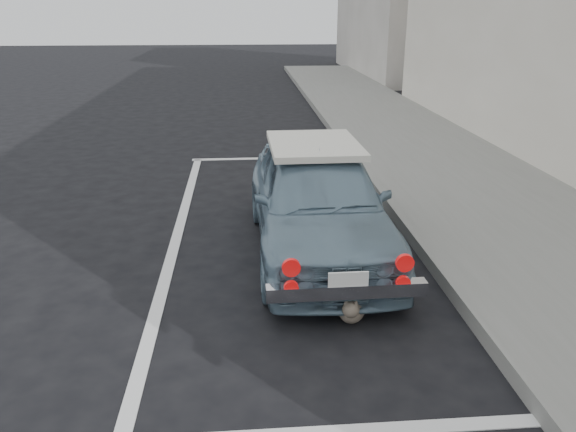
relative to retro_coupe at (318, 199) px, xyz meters
name	(u,v)px	position (x,y,z in m)	size (l,w,h in m)	color
ground	(261,387)	(-0.71, -2.39, -0.60)	(80.00, 80.00, 0.00)	black
sidewalk	(548,250)	(2.49, -0.39, -0.53)	(2.80, 40.00, 0.15)	slate
pline_rear	(342,432)	(-0.21, -2.89, -0.60)	(3.00, 0.12, 0.01)	silver
pline_front	(276,158)	(-0.21, 4.11, -0.60)	(3.00, 0.12, 0.01)	silver
pline_side	(178,233)	(-1.61, 0.61, -0.60)	(0.12, 7.00, 0.01)	silver
retro_coupe	(318,199)	(0.00, 0.00, 0.00)	(1.45, 3.51, 1.19)	#718FA2
cat	(352,307)	(0.10, -1.54, -0.47)	(0.33, 0.53, 0.29)	#62594B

